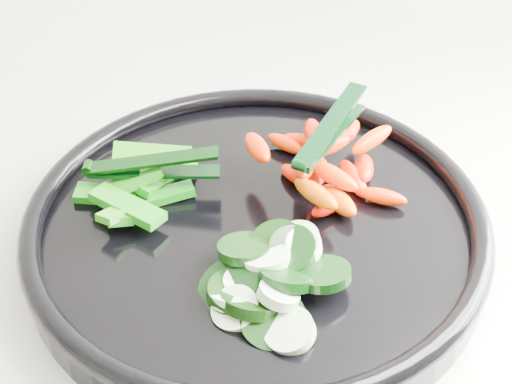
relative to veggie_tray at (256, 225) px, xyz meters
name	(u,v)px	position (x,y,z in m)	size (l,w,h in m)	color
veggie_tray	(256,225)	(0.00, 0.00, 0.00)	(0.46, 0.46, 0.04)	black
cucumber_pile	(269,279)	(-0.02, -0.07, 0.01)	(0.11, 0.13, 0.04)	black
carrot_pile	(325,164)	(0.07, 0.02, 0.02)	(0.13, 0.14, 0.05)	#FB2000
pepper_pile	(138,188)	(-0.08, 0.07, 0.01)	(0.11, 0.11, 0.04)	#19740B
tong_carrot	(329,132)	(0.08, 0.03, 0.05)	(0.10, 0.08, 0.02)	black
tong_pepper	(149,166)	(-0.06, 0.07, 0.03)	(0.11, 0.06, 0.02)	black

